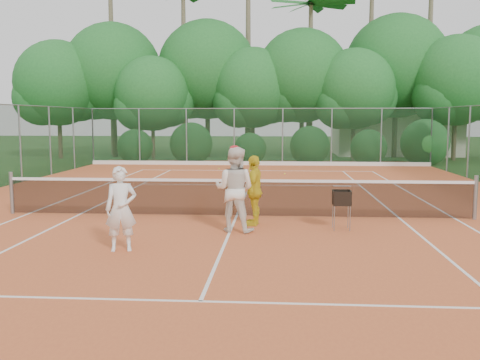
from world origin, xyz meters
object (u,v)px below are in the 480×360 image
object	(u,v)px
player_white	(121,209)
player_center_grp	(235,189)
player_yellow	(254,190)
ball_hopper	(342,199)

from	to	relation	value
player_white	player_center_grp	bearing A→B (deg)	29.89
player_center_grp	player_yellow	world-z (taller)	player_center_grp
ball_hopper	player_center_grp	bearing A→B (deg)	-179.41
player_white	player_yellow	bearing A→B (deg)	34.07
player_white	ball_hopper	size ratio (longest dim) A/B	1.81
player_yellow	ball_hopper	distance (m)	2.03
player_center_grp	ball_hopper	distance (m)	2.43
player_center_grp	player_yellow	size ratio (longest dim) A/B	1.16
player_yellow	ball_hopper	bearing A→B (deg)	86.52
player_yellow	ball_hopper	size ratio (longest dim) A/B	1.85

